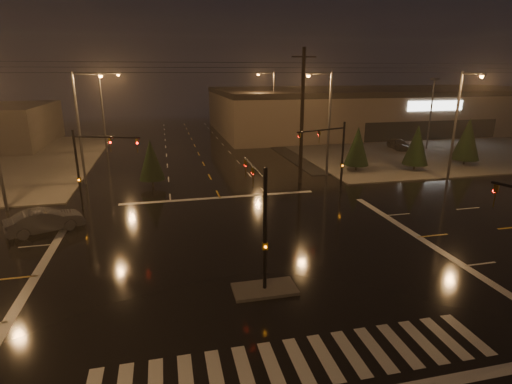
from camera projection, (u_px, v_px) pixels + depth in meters
ground at (247, 255)px, 22.65m from camera, size 140.00×140.00×0.00m
sidewalk_ne at (409, 144)px, 57.13m from camera, size 36.00×36.00×0.12m
median_island at (265, 289)px, 18.90m from camera, size 3.00×1.60×0.15m
crosswalk at (299, 362)px, 14.26m from camera, size 15.00×2.60×0.01m
stop_bar_far at (220, 198)px, 32.91m from camera, size 16.00×0.50×0.01m
parking_lot at (449, 145)px, 56.35m from camera, size 50.00×24.00×0.08m
retail_building at (384, 107)px, 72.03m from camera, size 60.20×28.30×7.20m
signal_mast_median at (260, 210)px, 18.71m from camera, size 0.25×4.59×6.00m
signal_mast_ne at (334, 149)px, 33.07m from camera, size 4.84×1.86×6.00m
signal_mast_nw at (90, 160)px, 28.95m from camera, size 4.84×1.86×6.00m
streetlight_1 at (82, 121)px, 35.34m from camera, size 2.77×0.32×10.00m
streetlight_2 at (105, 106)px, 50.26m from camera, size 2.77×0.32×10.00m
streetlight_3 at (326, 117)px, 38.33m from camera, size 2.77×0.32×10.00m
streetlight_4 at (272, 102)px, 56.98m from camera, size 2.77×0.32×10.00m
streetlight_6 at (458, 120)px, 36.19m from camera, size 0.32×2.77×10.00m
utility_pole_1 at (302, 116)px, 35.68m from camera, size 2.20×0.32×12.00m
conifer_0 at (357, 146)px, 40.89m from camera, size 2.51×2.51×4.62m
conifer_1 at (417, 145)px, 41.17m from camera, size 2.60×2.60×4.76m
conifer_2 at (468, 139)px, 43.46m from camera, size 2.90×2.90×5.23m
conifer_3 at (151, 160)px, 35.34m from camera, size 2.29×2.29×4.28m
car_parked at (399, 144)px, 52.98m from camera, size 2.36×4.62×1.51m
car_crossing at (45, 221)px, 25.71m from camera, size 4.84×3.29×1.51m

